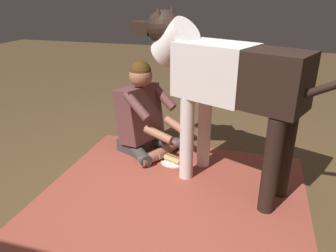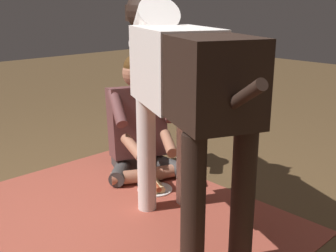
% 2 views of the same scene
% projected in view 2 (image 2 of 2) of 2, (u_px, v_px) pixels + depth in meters
% --- Properties ---
extents(ground_plane, '(14.10, 14.10, 0.00)m').
position_uv_depth(ground_plane, '(106.00, 229.00, 2.38)').
color(ground_plane, brown).
extents(area_rug, '(1.96, 1.84, 0.01)m').
position_uv_depth(area_rug, '(99.00, 225.00, 2.41)').
color(area_rug, '#9B4434').
rests_on(area_rug, ground).
extents(person_sitting_on_floor, '(0.71, 0.62, 0.87)m').
position_uv_depth(person_sitting_on_floor, '(139.00, 125.00, 3.08)').
color(person_sitting_on_floor, '#3D3A3A').
rests_on(person_sitting_on_floor, ground).
extents(large_dog, '(1.57, 0.80, 1.33)m').
position_uv_depth(large_dog, '(180.00, 76.00, 2.21)').
color(large_dog, silver).
rests_on(large_dog, ground).
extents(hot_dog_on_plate, '(0.24, 0.24, 0.06)m').
position_uv_depth(hot_dog_on_plate, '(155.00, 187.00, 2.85)').
color(hot_dog_on_plate, white).
rests_on(hot_dog_on_plate, ground).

